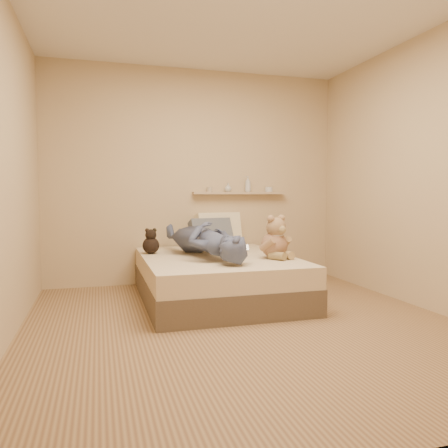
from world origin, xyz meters
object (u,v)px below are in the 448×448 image
object	(u,v)px
teddy_bear	(276,240)
wall_shelf	(240,193)
game_console	(240,248)
pillow_cream	(218,230)
dark_plush	(151,243)
person	(205,239)
pillow_grey	(211,233)
bed	(216,278)

from	to	relation	value
teddy_bear	wall_shelf	distance (m)	1.32
game_console	pillow_cream	distance (m)	1.39
teddy_bear	dark_plush	distance (m)	1.34
game_console	person	xyz separation A→B (m)	(-0.19, 0.55, 0.03)
game_console	person	size ratio (longest dim) A/B	0.12
game_console	wall_shelf	xyz separation A→B (m)	(0.48, 1.46, 0.50)
dark_plush	pillow_grey	bearing A→B (deg)	23.88
bed	game_console	world-z (taller)	game_console
dark_plush	bed	bearing A→B (deg)	-29.51
bed	pillow_cream	bearing A→B (deg)	73.30
game_console	pillow_grey	xyz separation A→B (m)	(0.05, 1.24, 0.02)
bed	person	xyz separation A→B (m)	(-0.12, 0.00, 0.41)
dark_plush	person	size ratio (longest dim) A/B	0.18
dark_plush	wall_shelf	size ratio (longest dim) A/B	0.23
teddy_bear	pillow_cream	distance (m)	1.18
bed	dark_plush	world-z (taller)	dark_plush
bed	pillow_grey	size ratio (longest dim) A/B	3.80
pillow_grey	pillow_cream	bearing A→B (deg)	48.03
bed	pillow_grey	distance (m)	0.81
teddy_bear	bed	bearing A→B (deg)	148.60
pillow_cream	person	xyz separation A→B (m)	(-0.37, -0.83, -0.02)
dark_plush	pillow_grey	size ratio (longest dim) A/B	0.55
pillow_grey	wall_shelf	xyz separation A→B (m)	(0.43, 0.22, 0.48)
bed	pillow_grey	world-z (taller)	pillow_grey
teddy_bear	person	size ratio (longest dim) A/B	0.29
game_console	pillow_grey	bearing A→B (deg)	87.57
pillow_cream	wall_shelf	distance (m)	0.55
teddy_bear	dark_plush	world-z (taller)	teddy_bear
pillow_cream	person	distance (m)	0.91
bed	dark_plush	bearing A→B (deg)	150.49
bed	pillow_cream	size ratio (longest dim) A/B	3.45
pillow_cream	wall_shelf	size ratio (longest dim) A/B	0.46
pillow_cream	person	bearing A→B (deg)	-114.25
teddy_bear	pillow_grey	world-z (taller)	teddy_bear
game_console	pillow_grey	distance (m)	1.24
teddy_bear	pillow_cream	world-z (taller)	teddy_bear
bed	game_console	distance (m)	0.67
person	pillow_cream	bearing A→B (deg)	-123.38
wall_shelf	teddy_bear	bearing A→B (deg)	-91.29
dark_plush	pillow_cream	world-z (taller)	pillow_cream
game_console	dark_plush	size ratio (longest dim) A/B	0.64
game_console	dark_plush	xyz separation A→B (m)	(-0.70, 0.91, -0.03)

